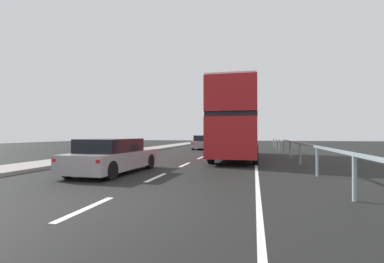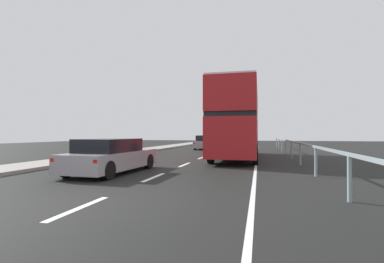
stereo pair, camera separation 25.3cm
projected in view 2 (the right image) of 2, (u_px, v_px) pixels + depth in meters
name	position (u px, v px, depth m)	size (l,w,h in m)	color
ground_plane	(93.00, 205.00, 6.22)	(73.13, 120.00, 0.10)	black
lane_paint_markings	(229.00, 164.00, 14.04)	(3.59, 46.00, 0.01)	silver
bridge_side_railing	(300.00, 147.00, 13.68)	(0.10, 42.00, 1.11)	#84979C
double_decker_bus_red	(238.00, 121.00, 17.59)	(2.54, 10.24, 4.38)	#AB1A1E
hatchback_car_near	(112.00, 156.00, 10.97)	(2.02, 4.65, 1.34)	gray
sedan_car_ahead	(206.00, 143.00, 28.04)	(1.93, 4.38, 1.38)	gray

